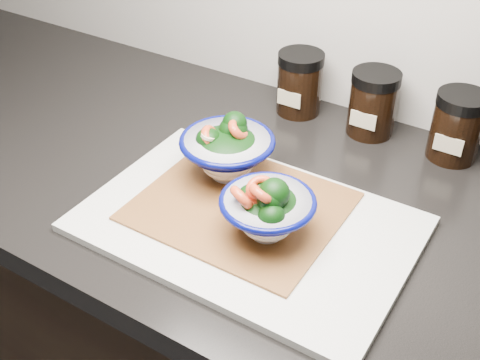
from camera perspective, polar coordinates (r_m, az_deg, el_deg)
The scene contains 8 objects.
countertop at distance 0.88m, azimuth 10.56°, elevation -4.96°, with size 3.50×0.60×0.04m, color black.
cutting_board at distance 0.84m, azimuth 0.70°, elevation -4.19°, with size 0.45×0.30×0.01m, color beige.
bamboo_mat at distance 0.86m, azimuth 0.00°, elevation -2.48°, with size 0.28×0.24×0.00m, color #9F632F.
bowl_left at distance 0.89m, azimuth -1.20°, elevation 2.90°, with size 0.14×0.14×0.10m.
bowl_right at distance 0.78m, azimuth 2.56°, elevation -2.81°, with size 0.13×0.13×0.10m.
spice_jar_a at distance 1.09m, azimuth 5.67°, elevation 9.14°, with size 0.08×0.08×0.11m.
spice_jar_b at distance 1.04m, azimuth 12.49°, elevation 7.13°, with size 0.08×0.08×0.11m.
spice_jar_c at distance 1.02m, azimuth 19.90°, elevation 4.82°, with size 0.08×0.08×0.11m.
Camera 1 is at (0.21, 0.81, 1.45)m, focal length 45.00 mm.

